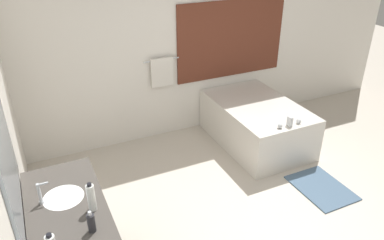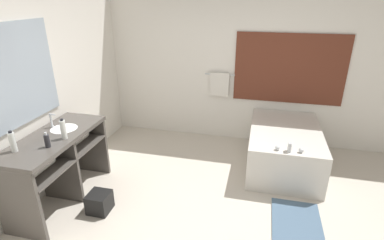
{
  "view_description": "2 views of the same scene",
  "coord_description": "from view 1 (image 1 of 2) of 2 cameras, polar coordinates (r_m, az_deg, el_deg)",
  "views": [
    {
      "loc": [
        -1.97,
        -2.35,
        2.78
      ],
      "look_at": [
        -0.46,
        0.85,
        0.91
      ],
      "focal_mm": 35.0,
      "sensor_mm": 36.0,
      "label": 1
    },
    {
      "loc": [
        0.38,
        -2.69,
        2.39
      ],
      "look_at": [
        -0.46,
        0.85,
        0.85
      ],
      "focal_mm": 28.0,
      "sensor_mm": 36.0,
      "label": 2
    }
  ],
  "objects": [
    {
      "name": "wall_left_with_mirror",
      "position": [
        2.76,
        -26.82,
        -6.63
      ],
      "size": [
        0.08,
        7.4,
        2.7
      ],
      "color": "white",
      "rests_on": "ground_plane"
    },
    {
      "name": "water_bottle_1",
      "position": [
        2.9,
        -15.11,
        -11.32
      ],
      "size": [
        0.06,
        0.06,
        0.24
      ],
      "color": "silver",
      "rests_on": "vanity_counter"
    },
    {
      "name": "ground_plane",
      "position": [
        4.14,
        11.28,
        -14.99
      ],
      "size": [
        16.0,
        16.0,
        0.0
      ],
      "primitive_type": "plane",
      "color": "beige",
      "rests_on": "ground"
    },
    {
      "name": "vanity_counter",
      "position": [
        3.16,
        -17.69,
        -16.6
      ],
      "size": [
        0.58,
        1.38,
        0.88
      ],
      "color": "#4C4742",
      "rests_on": "ground_plane"
    },
    {
      "name": "bath_mat",
      "position": [
        4.73,
        19.11,
        -9.73
      ],
      "size": [
        0.54,
        0.72,
        0.02
      ],
      "color": "slate",
      "rests_on": "ground_plane"
    },
    {
      "name": "wall_back_with_blinds",
      "position": [
        5.19,
        -1.6,
        11.9
      ],
      "size": [
        7.4,
        0.13,
        2.7
      ],
      "color": "white",
      "rests_on": "ground_plane"
    },
    {
      "name": "soap_dispenser",
      "position": [
        2.75,
        -15.1,
        -14.87
      ],
      "size": [
        0.06,
        0.06,
        0.17
      ],
      "color": "#28282D",
      "rests_on": "vanity_counter"
    },
    {
      "name": "bathtub",
      "position": [
        5.27,
        9.77,
        -0.22
      ],
      "size": [
        0.99,
        1.55,
        0.72
      ],
      "color": "silver",
      "rests_on": "ground_plane"
    },
    {
      "name": "sink_faucet",
      "position": [
        3.09,
        -22.14,
        -10.38
      ],
      "size": [
        0.09,
        0.04,
        0.18
      ],
      "color": "silver",
      "rests_on": "vanity_counter"
    }
  ]
}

